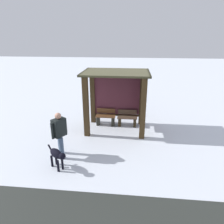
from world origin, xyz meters
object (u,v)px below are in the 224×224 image
bench_left_inside (106,118)px  person_walking (59,132)px  bus_shelter (119,91)px  bench_center_inside (127,119)px  dog (57,155)px

bench_left_inside → person_walking: size_ratio=0.56×
bus_shelter → bench_center_inside: 1.42m
bench_center_inside → dog: (-1.99, -3.41, 0.17)m
bench_center_inside → bus_shelter: bearing=-149.7°
bench_left_inside → dog: 3.56m
bench_left_inside → dog: (-1.02, -3.41, 0.16)m
bench_center_inside → dog: 3.96m
dog → bench_left_inside: bearing=73.4°
bus_shelter → dog: size_ratio=3.60×
person_walking → dog: 0.84m
bus_shelter → dog: bus_shelter is taller
bench_left_inside → bench_center_inside: size_ratio=1.00×
bench_center_inside → person_walking: bearing=-128.3°
person_walking → dog: (0.14, -0.71, -0.43)m
dog → bench_center_inside: bearing=59.7°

